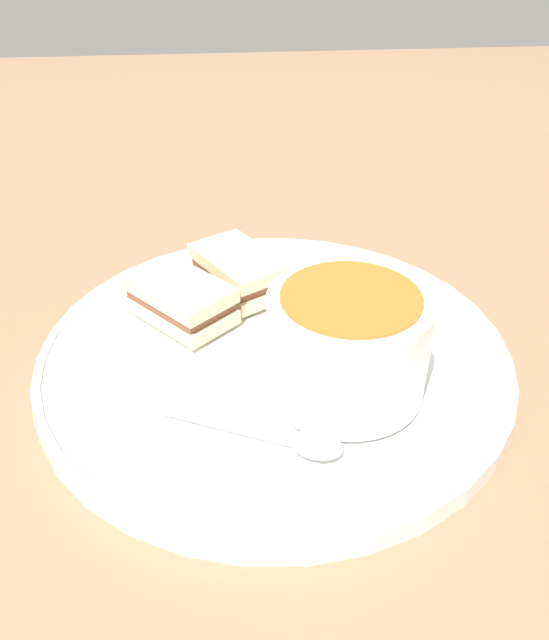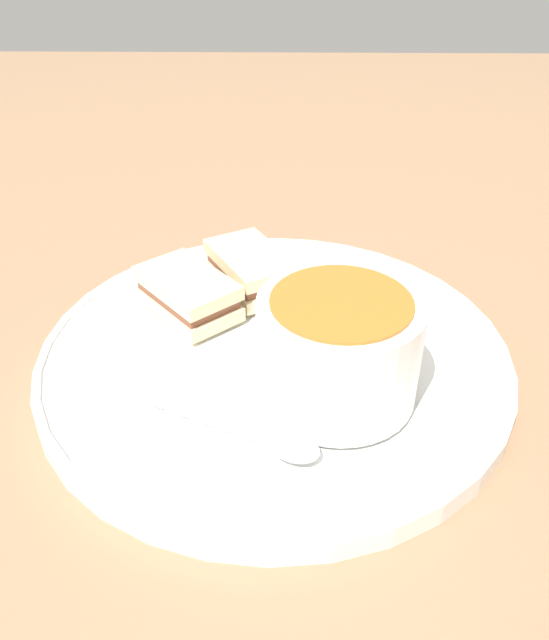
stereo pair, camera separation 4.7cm
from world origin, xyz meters
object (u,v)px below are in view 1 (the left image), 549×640
(soup_bowl, at_px, (347,343))
(sandwich_half_near, at_px, (239,271))
(spoon, at_px, (299,441))
(sandwich_half_far, at_px, (180,299))

(soup_bowl, xyz_separation_m, sandwich_half_near, (0.14, 0.07, -0.02))
(sandwich_half_near, bearing_deg, spoon, -172.33)
(soup_bowl, distance_m, sandwich_half_near, 0.16)
(sandwich_half_far, bearing_deg, sandwich_half_near, -50.43)
(soup_bowl, relative_size, sandwich_half_far, 1.10)
(soup_bowl, height_order, sandwich_half_far, soup_bowl)
(sandwich_half_near, distance_m, sandwich_half_far, 0.06)
(soup_bowl, distance_m, spoon, 0.08)
(soup_bowl, xyz_separation_m, spoon, (-0.05, 0.04, -0.03))
(soup_bowl, relative_size, sandwich_half_near, 1.08)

